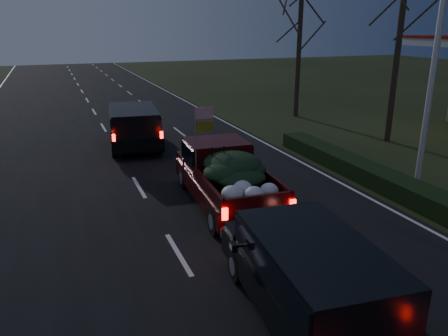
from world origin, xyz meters
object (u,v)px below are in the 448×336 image
object	(u,v)px
light_pole	(440,21)
lead_suv	(134,123)
pickup_truck	(225,173)
rear_suv	(312,273)

from	to	relation	value
light_pole	lead_suv	distance (m)	12.82
pickup_truck	light_pole	bearing A→B (deg)	-0.42
light_pole	lead_suv	bearing A→B (deg)	135.53
light_pole	lead_suv	size ratio (longest dim) A/B	1.72
pickup_truck	lead_suv	xyz separation A→B (m)	(-1.34, 7.92, 0.07)
lead_suv	rear_suv	xyz separation A→B (m)	(0.70, -13.79, -0.07)
lead_suv	pickup_truck	bearing A→B (deg)	-73.70
pickup_truck	rear_suv	world-z (taller)	pickup_truck
lead_suv	rear_suv	distance (m)	13.81
light_pole	pickup_truck	size ratio (longest dim) A/B	1.70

